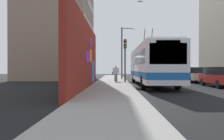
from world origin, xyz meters
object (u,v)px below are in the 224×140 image
Objects in this scene: parked_car_red at (221,76)px; parked_car_silver at (168,72)px; pedestrian_midblock at (116,73)px; traffic_light at (125,53)px; city_bus at (151,64)px; street_lamp at (123,49)px; parked_car_white at (179,73)px; parked_car_champagne at (194,74)px.

parked_car_red is 0.96× the size of parked_car_silver.
pedestrian_midblock is 2.42m from traffic_light.
city_bus is at bearing 161.51° from parked_car_silver.
parked_car_silver is 15.67m from traffic_light.
parked_car_white is at bearing -81.33° from street_lamp.
parked_car_red is 8.46m from traffic_light.
traffic_light is (3.64, 7.35, 2.07)m from parked_car_red.
parked_car_silver is 0.70× the size of street_lamp.
pedestrian_midblock reaches higher than parked_car_silver.
parked_car_white is 7.95m from street_lamp.
parked_car_silver is at bearing -46.96° from street_lamp.
street_lamp reaches higher than pedestrian_midblock.
city_bus reaches higher than parked_car_red.
traffic_light is (1.87, 2.15, 1.04)m from city_bus.
pedestrian_midblock is (-1.03, 8.23, 0.21)m from parked_car_champagne.
parked_car_white is 0.67× the size of street_lamp.
parked_car_champagne is at bearing -72.67° from traffic_light.
parked_car_silver is at bearing -33.54° from pedestrian_midblock.
traffic_light is at bearing 151.75° from parked_car_silver.
parked_car_white is 0.95× the size of parked_car_silver.
parked_car_silver is 1.12× the size of traffic_light.
parked_car_champagne is 5.72m from parked_car_white.
city_bus is 3.09× the size of traffic_light.
street_lamp is (-1.11, 7.26, 3.06)m from parked_car_white.
traffic_light reaches higher than pedestrian_midblock.
parked_car_white is (9.88, -5.20, -1.03)m from city_bus.
pedestrian_midblock is (4.91, 8.23, 0.21)m from parked_car_red.
street_lamp reaches higher than parked_car_silver.
parked_car_red is 17.33m from parked_car_silver.
city_bus is 5.59m from parked_car_red.
parked_car_white is 2.80× the size of pedestrian_midblock.
parked_car_red and parked_car_silver have the same top height.
parked_car_red is at bearing 180.00° from parked_car_silver.
traffic_light reaches higher than parked_car_champagne.
parked_car_white is 10.65m from pedestrian_midblock.
parked_car_red is at bearing -108.84° from city_bus.
parked_car_champagne is 3.14× the size of pedestrian_midblock.
city_bus is 2.60× the size of parked_car_champagne.
street_lamp reaches higher than parked_car_white.
parked_car_white is at bearing -42.54° from traffic_light.
street_lamp is (-6.78, 7.26, 3.06)m from parked_car_silver.
traffic_light is 0.63× the size of street_lamp.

